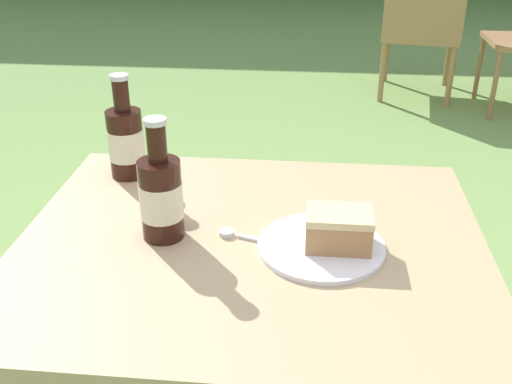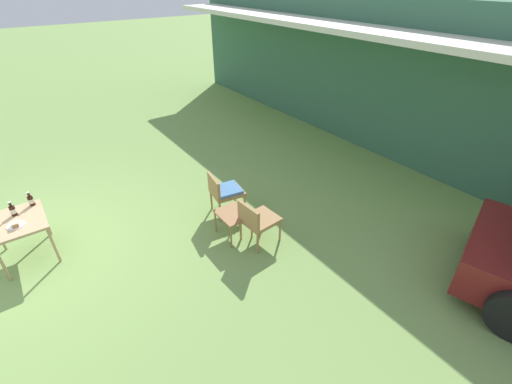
{
  "view_description": "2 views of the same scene",
  "coord_description": "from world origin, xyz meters",
  "px_view_note": "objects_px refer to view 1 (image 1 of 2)",
  "views": [
    {
      "loc": [
        0.1,
        -0.95,
        1.28
      ],
      "look_at": [
        0.0,
        0.1,
        0.74
      ],
      "focal_mm": 42.0,
      "sensor_mm": 36.0,
      "label": 1
    },
    {
      "loc": [
        5.26,
        0.51,
        3.75
      ],
      "look_at": [
        1.7,
        3.09,
        0.9
      ],
      "focal_mm": 24.0,
      "sensor_mm": 36.0,
      "label": 2
    }
  ],
  "objects_px": {
    "cake_on_plate": "(331,237)",
    "cola_bottle_far": "(126,140)",
    "cola_bottle_near": "(161,195)",
    "patio_table": "(251,270)",
    "wicker_chair_cushioned": "(422,26)"
  },
  "relations": [
    {
      "from": "cake_on_plate",
      "to": "cola_bottle_far",
      "type": "height_order",
      "value": "cola_bottle_far"
    },
    {
      "from": "cola_bottle_near",
      "to": "patio_table",
      "type": "bearing_deg",
      "value": -0.6
    },
    {
      "from": "wicker_chair_cushioned",
      "to": "cola_bottle_near",
      "type": "distance_m",
      "value": 3.22
    },
    {
      "from": "patio_table",
      "to": "wicker_chair_cushioned",
      "type": "bearing_deg",
      "value": 75.58
    },
    {
      "from": "patio_table",
      "to": "cola_bottle_far",
      "type": "distance_m",
      "value": 0.43
    },
    {
      "from": "wicker_chair_cushioned",
      "to": "patio_table",
      "type": "relative_size",
      "value": 0.89
    },
    {
      "from": "cola_bottle_far",
      "to": "cola_bottle_near",
      "type": "bearing_deg",
      "value": -60.68
    },
    {
      "from": "cake_on_plate",
      "to": "cola_bottle_far",
      "type": "distance_m",
      "value": 0.53
    },
    {
      "from": "patio_table",
      "to": "cola_bottle_far",
      "type": "bearing_deg",
      "value": 140.45
    },
    {
      "from": "cola_bottle_far",
      "to": "patio_table",
      "type": "bearing_deg",
      "value": -39.55
    },
    {
      "from": "wicker_chair_cushioned",
      "to": "cola_bottle_far",
      "type": "relative_size",
      "value": 3.32
    },
    {
      "from": "wicker_chair_cushioned",
      "to": "patio_table",
      "type": "bearing_deg",
      "value": 84.32
    },
    {
      "from": "wicker_chair_cushioned",
      "to": "cake_on_plate",
      "type": "bearing_deg",
      "value": 87.0
    },
    {
      "from": "wicker_chair_cushioned",
      "to": "cola_bottle_far",
      "type": "height_order",
      "value": "cola_bottle_far"
    },
    {
      "from": "cola_bottle_near",
      "to": "wicker_chair_cushioned",
      "type": "bearing_deg",
      "value": 72.7
    }
  ]
}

